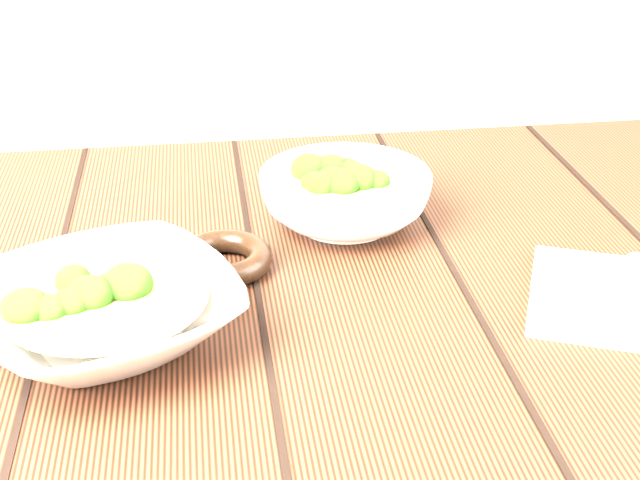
# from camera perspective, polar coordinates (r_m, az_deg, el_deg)

# --- Properties ---
(table) EXTENTS (1.20, 0.80, 0.75)m
(table) POSITION_cam_1_polar(r_m,az_deg,el_deg) (0.95, -2.58, -9.18)
(table) COLOR #3A1C10
(table) RESTS_ON ground
(soup_bowl_front) EXTENTS (0.30, 0.30, 0.07)m
(soup_bowl_front) POSITION_cam_1_polar(r_m,az_deg,el_deg) (0.80, -13.52, -4.40)
(soup_bowl_front) COLOR silver
(soup_bowl_front) RESTS_ON table
(soup_bowl_back) EXTENTS (0.24, 0.24, 0.07)m
(soup_bowl_back) POSITION_cam_1_polar(r_m,az_deg,el_deg) (0.99, 1.63, 2.84)
(soup_bowl_back) COLOR silver
(soup_bowl_back) RESTS_ON table
(trivet) EXTENTS (0.11, 0.11, 0.02)m
(trivet) POSITION_cam_1_polar(r_m,az_deg,el_deg) (0.91, -6.22, -1.19)
(trivet) COLOR black
(trivet) RESTS_ON table
(napkin) EXTENTS (0.24, 0.22, 0.01)m
(napkin) POSITION_cam_1_polar(r_m,az_deg,el_deg) (0.89, 19.61, -3.74)
(napkin) COLOR beige
(napkin) RESTS_ON table
(spoon_left) EXTENTS (0.10, 0.14, 0.01)m
(spoon_left) POSITION_cam_1_polar(r_m,az_deg,el_deg) (0.92, 19.32, -2.24)
(spoon_left) COLOR #9E998B
(spoon_left) RESTS_ON napkin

